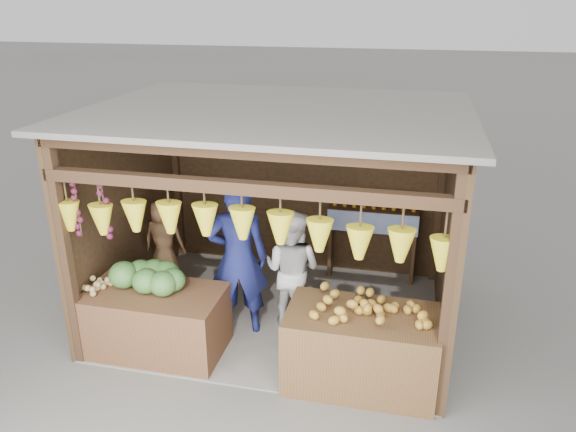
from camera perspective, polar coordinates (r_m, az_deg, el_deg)
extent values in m
plane|color=#514F49|center=(7.35, -0.93, -9.98)|extent=(80.00, 80.00, 0.00)
cube|color=slate|center=(7.35, -0.93, -9.91)|extent=(4.00, 3.00, 0.02)
cube|color=black|center=(8.14, 1.53, 3.31)|extent=(4.00, 0.06, 2.60)
cube|color=black|center=(7.47, -16.06, 0.77)|extent=(0.06, 3.00, 2.60)
cube|color=black|center=(6.61, 16.10, -1.97)|extent=(0.06, 3.00, 2.60)
cube|color=#605B54|center=(6.39, -1.08, 10.60)|extent=(4.30, 3.30, 0.06)
cube|color=black|center=(6.32, -21.69, -3.79)|extent=(0.11, 0.11, 2.60)
cube|color=black|center=(5.31, 16.02, -7.96)|extent=(0.11, 0.11, 2.60)
cube|color=black|center=(8.66, -11.26, 4.02)|extent=(0.11, 0.11, 2.60)
cube|color=black|center=(7.95, 15.29, 2.10)|extent=(0.11, 0.11, 2.60)
cube|color=black|center=(5.15, -4.90, 2.91)|extent=(4.00, 0.12, 0.12)
cube|color=black|center=(5.06, -5.02, 6.56)|extent=(4.00, 0.12, 0.12)
cube|color=#382314|center=(7.91, 8.70, 0.59)|extent=(1.25, 0.30, 0.05)
cube|color=#382314|center=(8.16, 4.40, -2.53)|extent=(0.05, 0.28, 1.05)
cube|color=#382314|center=(8.09, 12.63, -3.23)|extent=(0.05, 0.28, 1.05)
cube|color=blue|center=(7.81, 8.55, -0.71)|extent=(1.25, 0.02, 0.30)
cube|color=#472A17|center=(6.67, -13.25, -10.37)|extent=(1.54, 0.85, 0.76)
cube|color=#4A2918|center=(6.03, 7.39, -13.23)|extent=(1.55, 0.85, 0.83)
cube|color=black|center=(7.77, -12.07, -7.25)|extent=(0.35, 0.35, 0.33)
imported|color=#151A50|center=(6.61, -5.09, -4.37)|extent=(0.80, 0.63, 1.93)
imported|color=silver|center=(6.79, 0.43, -5.45)|extent=(0.85, 0.73, 1.52)
imported|color=brown|center=(7.46, -12.49, -2.41)|extent=(0.56, 0.38, 1.11)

